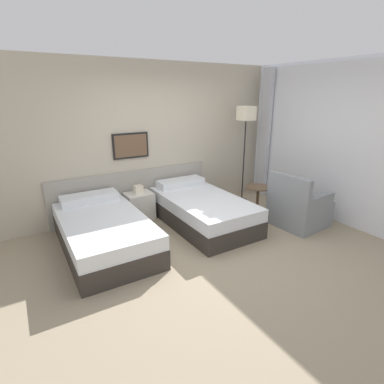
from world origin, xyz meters
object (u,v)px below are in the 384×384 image
Objects in this scene: bed_near_door at (104,232)px; nightstand at (139,205)px; bed_near_window at (202,210)px; side_table at (258,196)px; floor_lamp at (246,120)px; armchair at (298,209)px.

bed_near_door is 1.13m from nightstand.
side_table is at bearing -17.99° from bed_near_window.
nightstand is (-0.84, 0.75, -0.00)m from bed_near_window.
bed_near_window reaches higher than side_table.
nightstand is at bearing 174.36° from floor_lamp.
floor_lamp is (2.19, -0.22, 1.42)m from nightstand.
armchair is (2.20, -1.65, 0.04)m from nightstand.
bed_near_window is at bearing 0.00° from bed_near_door.
nightstand is 2.11m from side_table.
floor_lamp is at bearing -5.64° from nightstand.
nightstand is 0.67× the size of armchair.
side_table is (2.66, -0.32, 0.16)m from bed_near_door.
floor_lamp is 1.98m from armchair.
side_table is at bearing 29.00° from armchair.
bed_near_window is at bearing 52.26° from armchair.
bed_near_window is 3.22× the size of nightstand.
floor_lamp is at bearing 9.95° from bed_near_door.
armchair is at bearing -36.83° from nightstand.
side_table is at bearing -113.57° from floor_lamp.
bed_near_window is 1.04m from side_table.
floor_lamp reaches higher than nightstand.
armchair is at bearing -56.77° from side_table.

